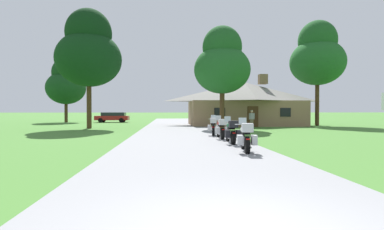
{
  "coord_description": "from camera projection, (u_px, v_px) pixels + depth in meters",
  "views": [
    {
      "loc": [
        -0.91,
        -3.76,
        1.65
      ],
      "look_at": [
        0.86,
        18.81,
        1.33
      ],
      "focal_mm": 28.56,
      "sensor_mm": 36.0,
      "label": 1
    }
  ],
  "objects": [
    {
      "name": "asphalt_driveway",
      "position": [
        181.0,
        133.0,
        21.78
      ],
      "size": [
        6.4,
        80.0,
        0.06
      ],
      "primitive_type": "cube",
      "color": "gray",
      "rests_on": "ground"
    },
    {
      "name": "tree_by_lodge_front",
      "position": [
        222.0,
        63.0,
        27.68
      ],
      "size": [
        5.11,
        5.11,
        9.33
      ],
      "color": "#422D19",
      "rests_on": "ground"
    },
    {
      "name": "tree_left_near",
      "position": [
        89.0,
        52.0,
        28.16
      ],
      "size": [
        5.98,
        5.98,
        11.05
      ],
      "color": "#422D19",
      "rests_on": "ground"
    },
    {
      "name": "motorcycle_green_second_in_row",
      "position": [
        231.0,
        132.0,
        14.77
      ],
      "size": [
        0.73,
        2.08,
        1.3
      ],
      "rotation": [
        0.0,
        0.0,
        -0.02
      ],
      "color": "black",
      "rests_on": "asphalt_driveway"
    },
    {
      "name": "bystander_gray_shirt_near_lodge",
      "position": [
        252.0,
        118.0,
        28.41
      ],
      "size": [
        0.55,
        0.24,
        1.69
      ],
      "rotation": [
        0.0,
        0.0,
        0.07
      ],
      "color": "#75664C",
      "rests_on": "ground"
    },
    {
      "name": "motorcycle_silver_farthest_in_row",
      "position": [
        213.0,
        127.0,
        19.83
      ],
      "size": [
        0.91,
        2.08,
        1.3
      ],
      "rotation": [
        0.0,
        0.0,
        -0.14
      ],
      "color": "black",
      "rests_on": "asphalt_driveway"
    },
    {
      "name": "stone_lodge",
      "position": [
        244.0,
        103.0,
        34.36
      ],
      "size": [
        12.81,
        7.69,
        5.75
      ],
      "color": "#896B4C",
      "rests_on": "ground"
    },
    {
      "name": "ground_plane",
      "position": [
        180.0,
        132.0,
        23.78
      ],
      "size": [
        500.0,
        500.0,
        0.0
      ],
      "primitive_type": "plane",
      "color": "#42752D"
    },
    {
      "name": "motorcycle_red_third_in_row",
      "position": [
        221.0,
        129.0,
        17.32
      ],
      "size": [
        0.72,
        2.08,
        1.3
      ],
      "rotation": [
        0.0,
        0.0,
        -0.01
      ],
      "color": "black",
      "rests_on": "asphalt_driveway"
    },
    {
      "name": "tree_right_of_lodge",
      "position": [
        317.0,
        56.0,
        33.74
      ],
      "size": [
        5.95,
        5.95,
        11.62
      ],
      "color": "#422D19",
      "rests_on": "ground"
    },
    {
      "name": "motorcycle_white_nearest_to_camera",
      "position": [
        246.0,
        138.0,
        11.73
      ],
      "size": [
        0.88,
        2.08,
        1.3
      ],
      "rotation": [
        0.0,
        0.0,
        -0.13
      ],
      "color": "black",
      "rests_on": "asphalt_driveway"
    },
    {
      "name": "tree_left_far",
      "position": [
        66.0,
        83.0,
        43.09
      ],
      "size": [
        5.42,
        5.42,
        9.07
      ],
      "color": "#422D19",
      "rests_on": "ground"
    },
    {
      "name": "parked_red_suv_far_left",
      "position": [
        113.0,
        117.0,
        43.07
      ],
      "size": [
        4.65,
        2.02,
        1.4
      ],
      "rotation": [
        0.0,
        0.0,
        1.54
      ],
      "color": "maroon",
      "rests_on": "ground"
    }
  ]
}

